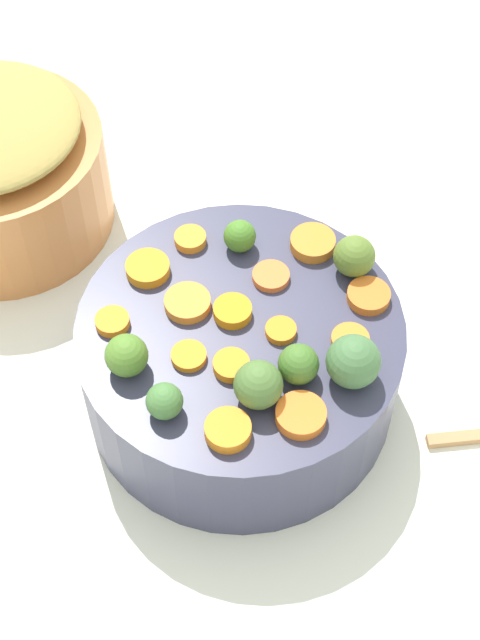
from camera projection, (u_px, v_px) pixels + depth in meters
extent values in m
cube|color=white|center=(201.00, 420.00, 0.86)|extent=(2.40, 2.40, 0.02)
cylinder|color=#383852|center=(240.00, 362.00, 0.82)|extent=(0.27, 0.27, 0.10)
cylinder|color=orange|center=(313.00, 243.00, 0.83)|extent=(0.06, 0.06, 0.01)
cylinder|color=orange|center=(228.00, 430.00, 0.72)|extent=(0.05, 0.05, 0.01)
cylinder|color=orange|center=(148.00, 268.00, 0.81)|extent=(0.05, 0.05, 0.01)
cylinder|color=orange|center=(350.00, 340.00, 0.77)|extent=(0.04, 0.04, 0.01)
cylinder|color=orange|center=(112.00, 321.00, 0.78)|extent=(0.04, 0.04, 0.01)
cylinder|color=orange|center=(369.00, 296.00, 0.79)|extent=(0.05, 0.05, 0.01)
cylinder|color=orange|center=(233.00, 311.00, 0.78)|extent=(0.04, 0.04, 0.01)
cylinder|color=orange|center=(190.00, 239.00, 0.83)|extent=(0.03, 0.03, 0.01)
cylinder|color=orange|center=(184.00, 354.00, 0.76)|extent=(0.03, 0.03, 0.01)
cylinder|color=orange|center=(271.00, 276.00, 0.81)|extent=(0.04, 0.04, 0.01)
cylinder|color=orange|center=(281.00, 330.00, 0.77)|extent=(0.04, 0.04, 0.01)
cylinder|color=orange|center=(301.00, 415.00, 0.72)|extent=(0.05, 0.05, 0.01)
cylinder|color=orange|center=(187.00, 303.00, 0.79)|extent=(0.05, 0.05, 0.01)
cylinder|color=orange|center=(230.00, 367.00, 0.75)|extent=(0.04, 0.04, 0.01)
sphere|color=#47793C|center=(164.00, 401.00, 0.72)|extent=(0.03, 0.03, 0.03)
sphere|color=#52802D|center=(126.00, 355.00, 0.74)|extent=(0.03, 0.03, 0.03)
sphere|color=#436F2A|center=(298.00, 364.00, 0.74)|extent=(0.03, 0.03, 0.03)
sphere|color=#4C7135|center=(258.00, 385.00, 0.72)|extent=(0.04, 0.04, 0.04)
sphere|color=#467B27|center=(240.00, 236.00, 0.82)|extent=(0.03, 0.03, 0.03)
sphere|color=#58752D|center=(354.00, 256.00, 0.80)|extent=(0.04, 0.04, 0.04)
sphere|color=#457041|center=(353.00, 361.00, 0.73)|extent=(0.04, 0.04, 0.04)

